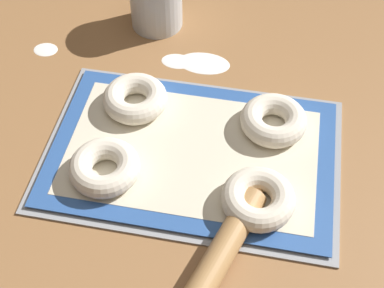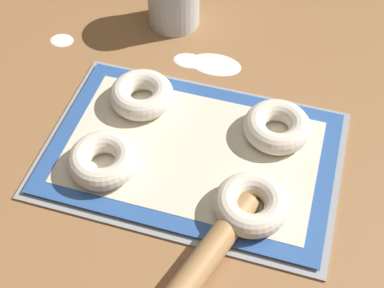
{
  "view_description": "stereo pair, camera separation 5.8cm",
  "coord_description": "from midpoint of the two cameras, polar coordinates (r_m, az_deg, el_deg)",
  "views": [
    {
      "loc": [
        0.09,
        -0.55,
        0.75
      ],
      "look_at": [
        -0.01,
        0.01,
        0.03
      ],
      "focal_mm": 50.0,
      "sensor_mm": 36.0,
      "label": 1
    },
    {
      "loc": [
        0.15,
        -0.54,
        0.75
      ],
      "look_at": [
        -0.01,
        0.01,
        0.03
      ],
      "focal_mm": 50.0,
      "sensor_mm": 36.0,
      "label": 2
    }
  ],
  "objects": [
    {
      "name": "flour_patch_side",
      "position": [
        1.11,
        -3.11,
        8.8
      ],
      "size": [
        0.07,
        0.04,
        0.0
      ],
      "color": "white",
      "rests_on": "ground_plane"
    },
    {
      "name": "bagel_back_left",
      "position": [
        1.0,
        -7.74,
        4.77
      ],
      "size": [
        0.12,
        0.12,
        0.04
      ],
      "color": "silver",
      "rests_on": "baking_mat"
    },
    {
      "name": "baking_mat",
      "position": [
        0.94,
        -1.76,
        -0.89
      ],
      "size": [
        0.49,
        0.32,
        0.0
      ],
      "color": "#2D569E",
      "rests_on": "baking_tray"
    },
    {
      "name": "bagel_front_right",
      "position": [
        0.86,
        5.16,
        -5.92
      ],
      "size": [
        0.12,
        0.12,
        0.04
      ],
      "color": "silver",
      "rests_on": "baking_mat"
    },
    {
      "name": "bagel_back_right",
      "position": [
        0.96,
        7.01,
        2.46
      ],
      "size": [
        0.12,
        0.12,
        0.04
      ],
      "color": "silver",
      "rests_on": "baking_mat"
    },
    {
      "name": "bagel_front_left",
      "position": [
        0.91,
        -11.11,
        -2.53
      ],
      "size": [
        0.12,
        0.12,
        0.04
      ],
      "color": "silver",
      "rests_on": "baking_mat"
    },
    {
      "name": "baking_tray",
      "position": [
        0.94,
        -1.76,
        -1.09
      ],
      "size": [
        0.52,
        0.35,
        0.01
      ],
      "color": "#93969B",
      "rests_on": "ground_plane"
    },
    {
      "name": "flour_patch_far",
      "position": [
        1.18,
        -16.74,
        9.62
      ],
      "size": [
        0.05,
        0.04,
        0.0
      ],
      "color": "white",
      "rests_on": "ground_plane"
    },
    {
      "name": "ground_plane",
      "position": [
        0.94,
        -1.19,
        -1.77
      ],
      "size": [
        2.8,
        2.8,
        0.0
      ],
      "primitive_type": "plane",
      "color": "olive"
    },
    {
      "name": "flour_patch_near",
      "position": [
        1.1,
        -0.23,
        8.6
      ],
      "size": [
        0.11,
        0.06,
        0.0
      ],
      "color": "white",
      "rests_on": "ground_plane"
    }
  ]
}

